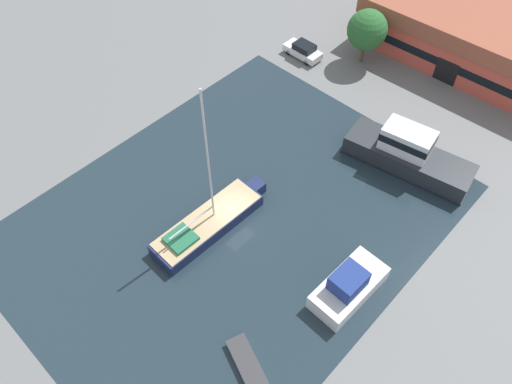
# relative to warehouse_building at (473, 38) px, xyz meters

# --- Properties ---
(ground_plane) EXTENTS (440.00, 440.00, 0.00)m
(ground_plane) POSITION_rel_warehouse_building_xyz_m (-3.25, -32.70, -2.74)
(ground_plane) COLOR slate
(water_canal) EXTENTS (27.62, 35.31, 0.01)m
(water_canal) POSITION_rel_warehouse_building_xyz_m (-3.25, -32.70, -2.74)
(water_canal) COLOR #1E2D38
(water_canal) RESTS_ON ground
(warehouse_building) EXTENTS (23.46, 11.30, 5.41)m
(warehouse_building) POSITION_rel_warehouse_building_xyz_m (0.00, 0.00, 0.00)
(warehouse_building) COLOR #C64C3D
(warehouse_building) RESTS_ON ground
(quay_tree_near_building) EXTENTS (4.20, 4.20, 6.02)m
(quay_tree_near_building) POSITION_rel_warehouse_building_xyz_m (-8.13, -8.11, 1.17)
(quay_tree_near_building) COLOR brown
(quay_tree_near_building) RESTS_ON ground
(parked_car) EXTENTS (4.34, 1.90, 1.66)m
(parked_car) POSITION_rel_warehouse_building_xyz_m (-13.33, -11.88, -1.91)
(parked_car) COLOR silver
(parked_car) RESTS_ON ground
(sailboat_moored) EXTENTS (3.20, 11.09, 14.01)m
(sailboat_moored) POSITION_rel_warehouse_building_xyz_m (-4.02, -34.75, -2.06)
(sailboat_moored) COLOR #19234C
(sailboat_moored) RESTS_ON water_canal
(motor_cruiser) EXTENTS (11.82, 5.42, 4.07)m
(motor_cruiser) POSITION_rel_warehouse_building_xyz_m (3.76, -17.97, -1.27)
(motor_cruiser) COLOR #23282D
(motor_cruiser) RESTS_ON water_canal
(small_dinghy) EXTENTS (4.76, 2.90, 0.54)m
(small_dinghy) POSITION_rel_warehouse_building_xyz_m (6.39, -40.92, -2.46)
(small_dinghy) COLOR silver
(small_dinghy) RESTS_ON water_canal
(cabin_boat) EXTENTS (3.03, 6.21, 2.94)m
(cabin_boat) POSITION_rel_warehouse_building_xyz_m (7.74, -31.86, -1.67)
(cabin_boat) COLOR silver
(cabin_boat) RESTS_ON water_canal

